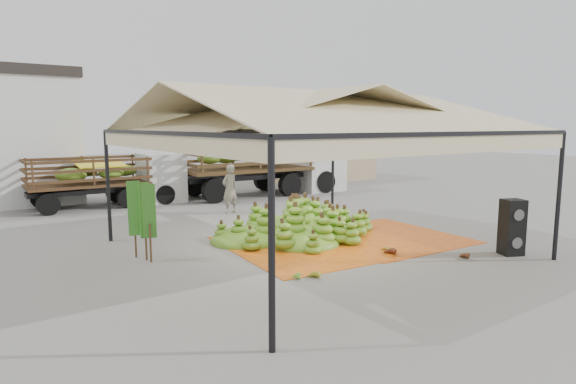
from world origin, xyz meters
TOP-DOWN VIEW (x-y plane):
  - ground at (0.00, 0.00)m, footprint 90.00×90.00m
  - canopy_tent at (0.00, 0.00)m, footprint 8.10×8.10m
  - building_tan at (10.00, 13.00)m, footprint 6.30×5.30m
  - tarp_left at (0.41, 0.39)m, footprint 5.04×4.84m
  - tarp_right at (2.46, -0.05)m, footprint 4.02×4.20m
  - banana_heap at (0.48, 1.48)m, footprint 6.08×5.57m
  - hand_yellow_a at (1.27, -1.13)m, footprint 0.47×0.42m
  - hand_yellow_b at (-1.53, -1.81)m, footprint 0.47×0.40m
  - hand_red_a at (2.29, -2.70)m, footprint 0.57×0.54m
  - hand_red_b at (1.12, -1.46)m, footprint 0.49×0.41m
  - hand_green at (-1.84, -1.55)m, footprint 0.52×0.51m
  - hanging_bunches at (2.50, 0.57)m, footprint 1.74×0.24m
  - speaker_stack at (3.61, -3.14)m, footprint 0.63×0.60m
  - banana_leaves at (-3.70, 1.48)m, footprint 0.96×1.36m
  - vendor at (0.70, 5.80)m, footprint 0.72×0.55m
  - truck_left at (-2.17, 9.95)m, footprint 5.83×2.15m
  - truck_right at (4.67, 9.15)m, footprint 7.77×3.00m

SIDE VIEW (x-z plane):
  - ground at x=0.00m, z-range 0.00..0.00m
  - banana_leaves at x=-3.70m, z-range -1.85..1.85m
  - tarp_right at x=2.46m, z-range 0.00..0.01m
  - tarp_left at x=0.41m, z-range 0.00..0.01m
  - hand_yellow_a at x=1.27m, z-range 0.00..0.18m
  - hand_green at x=-1.84m, z-range 0.00..0.18m
  - hand_yellow_b at x=-1.53m, z-range 0.00..0.20m
  - hand_red_a at x=2.29m, z-range 0.00..0.20m
  - hand_red_b at x=1.12m, z-range 0.00..0.22m
  - banana_heap at x=0.48m, z-range 0.00..1.06m
  - speaker_stack at x=3.61m, z-range 0.00..1.37m
  - vendor at x=0.70m, z-range 0.00..1.76m
  - truck_left at x=-2.17m, z-range 0.23..2.22m
  - truck_right at x=4.67m, z-range 0.31..2.93m
  - building_tan at x=10.00m, z-range 0.02..4.12m
  - hanging_bunches at x=2.50m, z-range 2.52..2.72m
  - canopy_tent at x=0.00m, z-range 1.30..5.30m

